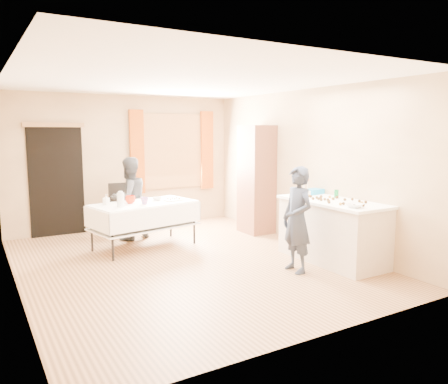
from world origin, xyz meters
TOP-DOWN VIEW (x-y plane):
  - floor at (0.00, 0.00)m, footprint 4.50×5.50m
  - ceiling at (0.00, 0.00)m, footprint 4.50×5.50m
  - wall_back at (0.00, 2.76)m, footprint 4.50×0.02m
  - wall_front at (0.00, -2.76)m, footprint 4.50×0.02m
  - wall_left at (-2.26, 0.00)m, footprint 0.02×5.50m
  - wall_right at (2.26, 0.00)m, footprint 0.02×5.50m
  - window_frame at (1.00, 2.72)m, footprint 1.32×0.06m
  - window_pane at (1.00, 2.71)m, footprint 1.20×0.02m
  - curtain_left at (0.22, 2.67)m, footprint 0.28×0.06m
  - curtain_right at (1.78, 2.67)m, footprint 0.28×0.06m
  - doorway at (-1.30, 2.73)m, footprint 0.95×0.04m
  - door_lintel at (-1.30, 2.70)m, footprint 1.05×0.06m
  - cabinet at (1.99, 1.10)m, footprint 0.50×0.60m
  - counter at (1.89, -1.02)m, footprint 0.80×1.68m
  - party_table at (-0.23, 1.10)m, footprint 1.81×1.17m
  - chair at (-0.27, 2.22)m, footprint 0.42×0.42m
  - girl at (1.12, -1.13)m, footprint 0.55×0.39m
  - woman at (-0.26, 1.75)m, footprint 1.01×0.94m
  - soda_can at (2.11, -0.86)m, footprint 0.08×0.08m
  - mixing_bowl at (1.68, -1.61)m, footprint 0.34×0.34m
  - foam_block at (1.82, -0.47)m, footprint 0.17×0.14m
  - blue_basket at (2.07, -0.39)m, footprint 0.32×0.24m
  - pitcher at (-0.68, 0.89)m, footprint 0.11×0.11m
  - cup_red at (-0.45, 1.14)m, footprint 0.17×0.17m
  - cup_rainbow at (-0.28, 0.94)m, footprint 0.22×0.22m
  - small_bowl at (0.05, 1.24)m, footprint 0.24×0.24m
  - pastry_tray at (0.28, 1.06)m, footprint 0.33×0.29m
  - bottle at (-0.82, 1.20)m, footprint 0.15×0.15m
  - cake_balls at (1.83, -1.09)m, footprint 0.53×1.05m

SIDE VIEW (x-z plane):
  - floor at x=0.00m, z-range -0.02..0.00m
  - chair at x=-0.27m, z-range -0.19..0.76m
  - party_table at x=-0.23m, z-range 0.07..0.82m
  - counter at x=1.89m, z-range 0.00..0.91m
  - girl at x=1.12m, z-range 0.00..1.44m
  - woman at x=-0.26m, z-range 0.00..1.46m
  - pastry_tray at x=0.28m, z-range 0.75..0.77m
  - small_bowl at x=0.05m, z-range 0.75..0.80m
  - cup_rainbow at x=-0.28m, z-range 0.75..0.86m
  - cup_red at x=-0.45m, z-range 0.75..0.87m
  - bottle at x=-0.82m, z-range 0.75..0.92m
  - pitcher at x=-0.68m, z-range 0.75..0.97m
  - cake_balls at x=1.83m, z-range 0.91..0.95m
  - mixing_bowl at x=1.68m, z-range 0.91..0.96m
  - foam_block at x=1.82m, z-range 0.91..0.99m
  - blue_basket at x=2.07m, z-range 0.91..0.99m
  - soda_can at x=2.11m, z-range 0.91..1.03m
  - doorway at x=-1.30m, z-range 0.00..2.00m
  - cabinet at x=1.99m, z-range 0.00..2.01m
  - wall_back at x=0.00m, z-range 0.00..2.60m
  - wall_front at x=0.00m, z-range 0.00..2.60m
  - wall_left at x=-2.26m, z-range 0.00..2.60m
  - wall_right at x=2.26m, z-range 0.00..2.60m
  - window_frame at x=1.00m, z-range 0.74..2.26m
  - window_pane at x=1.00m, z-range 0.80..2.20m
  - curtain_left at x=0.22m, z-range 0.67..2.33m
  - curtain_right at x=1.78m, z-range 0.67..2.33m
  - door_lintel at x=-1.30m, z-range 1.98..2.06m
  - ceiling at x=0.00m, z-range 2.60..2.62m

